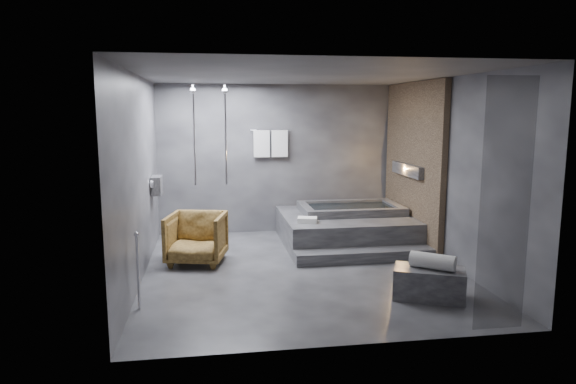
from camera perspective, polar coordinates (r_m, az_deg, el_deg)
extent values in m
plane|color=#29292B|center=(7.63, 1.46, -8.61)|extent=(5.00, 5.00, 0.00)
cube|color=#454547|center=(7.29, 1.55, 12.88)|extent=(4.50, 5.00, 0.04)
cube|color=#323237|center=(9.78, -1.12, 3.68)|extent=(4.50, 0.04, 2.80)
cube|color=#323237|center=(4.91, 6.72, -1.69)|extent=(4.50, 0.04, 2.80)
cube|color=#323237|center=(7.27, -16.23, 1.48)|extent=(0.04, 5.00, 2.80)
cube|color=#323237|center=(8.04, 17.51, 2.10)|extent=(0.04, 5.00, 2.80)
cube|color=#9E7E5C|center=(9.14, 13.72, 3.05)|extent=(0.10, 2.40, 2.78)
cube|color=#FF9938|center=(9.12, 13.23, 2.43)|extent=(0.14, 1.20, 0.20)
cube|color=slate|center=(8.68, -14.39, 0.72)|extent=(0.16, 0.42, 0.30)
imported|color=beige|center=(8.59, -14.37, 0.33)|extent=(0.08, 0.08, 0.21)
imported|color=beige|center=(8.79, -14.24, 0.35)|extent=(0.07, 0.07, 0.15)
cylinder|color=silver|center=(9.22, -6.96, 6.40)|extent=(0.04, 0.04, 1.80)
cylinder|color=silver|center=(9.21, -10.40, 6.32)|extent=(0.04, 0.04, 1.80)
cylinder|color=silver|center=(9.67, -1.97, 6.88)|extent=(0.75, 0.02, 0.02)
cube|color=white|center=(9.64, -2.95, 5.38)|extent=(0.30, 0.06, 0.50)
cube|color=white|center=(9.68, -0.94, 5.40)|extent=(0.30, 0.06, 0.50)
cylinder|color=silver|center=(6.29, -16.33, -8.54)|extent=(0.04, 0.04, 0.90)
cube|color=black|center=(5.63, 22.97, -1.50)|extent=(0.55, 0.01, 2.60)
cube|color=#2E2E30|center=(9.15, 6.34, -4.04)|extent=(2.20, 2.00, 0.50)
cube|color=#2E2E30|center=(8.09, 8.51, -7.00)|extent=(2.20, 0.36, 0.18)
cube|color=#313033|center=(6.69, 15.39, -9.75)|extent=(0.97, 0.77, 0.38)
imported|color=#432D10|center=(7.98, -10.13, -5.06)|extent=(1.00, 1.02, 0.78)
cylinder|color=white|center=(6.59, 15.77, -7.41)|extent=(0.55, 0.49, 0.20)
cube|color=white|center=(8.42, 2.16, -3.11)|extent=(0.36, 0.30, 0.08)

